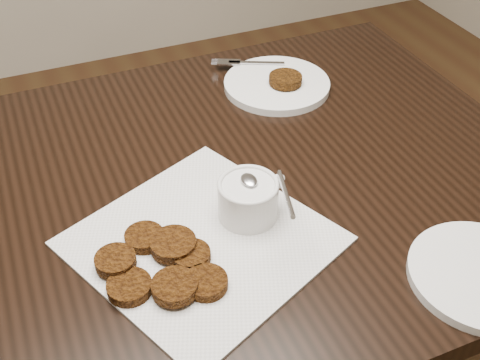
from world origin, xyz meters
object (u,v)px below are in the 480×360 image
(plate_with_patty, at_px, (277,81))
(sauce_ramekin, at_px, (248,183))
(napkin, at_px, (202,241))
(table, at_px, (180,333))

(plate_with_patty, bearing_deg, sauce_ramekin, -122.23)
(napkin, relative_size, sauce_ramekin, 2.56)
(napkin, bearing_deg, sauce_ramekin, 15.86)
(sauce_ramekin, distance_m, plate_with_patty, 0.40)
(table, bearing_deg, sauce_ramekin, -43.92)
(sauce_ramekin, xyz_separation_m, plate_with_patty, (0.21, 0.33, -0.05))
(table, height_order, plate_with_patty, plate_with_patty)
(sauce_ramekin, relative_size, plate_with_patty, 0.59)
(sauce_ramekin, bearing_deg, table, 136.08)
(napkin, distance_m, plate_with_patty, 0.46)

